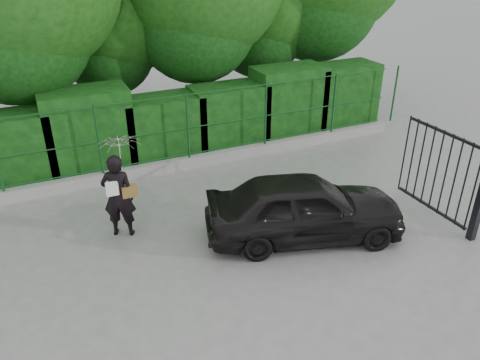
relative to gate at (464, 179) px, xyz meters
name	(u,v)px	position (x,y,z in m)	size (l,w,h in m)	color
ground	(247,263)	(-4.60, 0.72, -1.19)	(80.00, 80.00, 0.00)	gray
kerb	(176,165)	(-4.60, 5.22, -1.04)	(14.00, 0.25, 0.30)	#9E9E99
fence	(181,127)	(-4.38, 5.22, 0.01)	(14.13, 0.06, 1.80)	#11441A
hedge	(166,123)	(-4.52, 6.22, -0.19)	(14.20, 1.20, 2.21)	black
gate	(464,179)	(0.00, 0.00, 0.00)	(0.22, 2.33, 2.36)	black
woman	(120,175)	(-6.47, 2.77, 0.17)	(0.97, 0.87, 2.16)	black
car	(305,207)	(-3.12, 1.09, -0.50)	(1.63, 4.05, 1.38)	black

